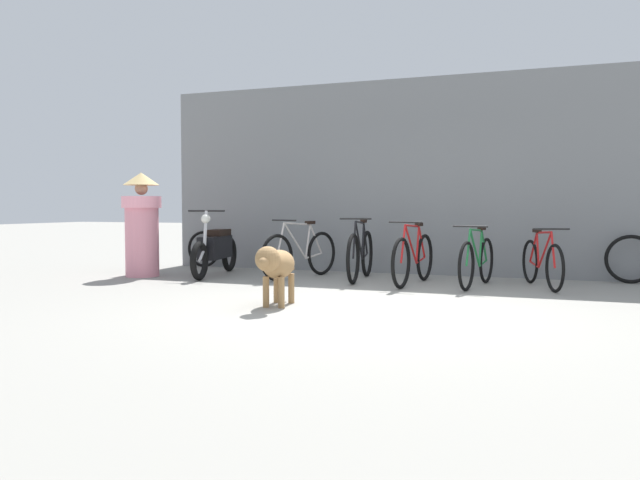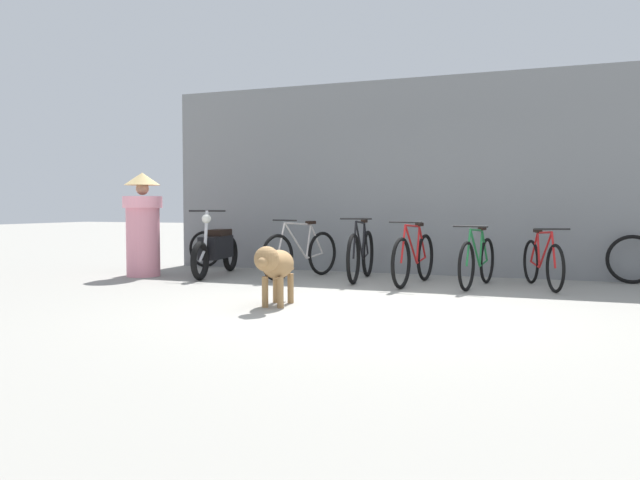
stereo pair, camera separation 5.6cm
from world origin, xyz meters
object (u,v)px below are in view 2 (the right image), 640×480
Objects in this scene: bicycle_0 at (301,254)px; spare_tire_right at (632,259)px; motorcycle at (216,249)px; person_in_robes at (143,223)px; spare_tire_left at (205,249)px; bicycle_2 at (414,259)px; bicycle_3 at (477,261)px; bicycle_4 at (542,263)px; bicycle_1 at (361,255)px; stray_dog at (275,265)px.

bicycle_0 is 2.43× the size of spare_tire_right.
spare_tire_right is (6.03, 1.13, -0.07)m from motorcycle.
spare_tire_left is at bearing -99.06° from person_in_robes.
bicycle_2 reaches higher than bicycle_3.
bicycle_4 is 5.94m from person_in_robes.
bicycle_1 is 2.67m from stray_dog.
bicycle_1 is at bearing -109.10° from bicycle_4.
bicycle_2 is at bearing -16.05° from spare_tire_left.
spare_tire_left is (-3.05, 3.60, -0.13)m from stray_dog.
bicycle_1 is 2.53m from bicycle_4.
bicycle_0 is 0.95m from bicycle_1.
bicycle_2 reaches higher than stray_dog.
bicycle_4 is at bearing 105.28° from bicycle_2.
bicycle_2 is at bearing -178.20° from person_in_robes.
bicycle_1 is at bearing 171.09° from stray_dog.
bicycle_1 is at bearing -172.75° from person_in_robes.
stray_dog is at bearing -27.52° from bicycle_3.
bicycle_0 is at bearing -169.31° from person_in_robes.
bicycle_1 is 1.72m from bicycle_3.
spare_tire_left is (0.14, 1.61, -0.50)m from person_in_robes.
bicycle_0 reaches higher than spare_tire_left.
spare_tire_right is at bearing 107.98° from bicycle_4.
bicycle_3 reaches higher than stray_dog.
bicycle_2 is 2.63m from stray_dog.
bicycle_1 is 0.90× the size of motorcycle.
motorcycle is (-4.85, -0.22, 0.08)m from bicycle_4.
bicycle_0 is at bearing -108.57° from bicycle_4.
bicycle_4 is (1.69, 0.26, -0.03)m from bicycle_2.
bicycle_1 is 2.48× the size of spare_tire_right.
bicycle_0 is 1.06× the size of bicycle_3.
bicycle_3 is 0.99× the size of person_in_robes.
motorcycle is at bearing -169.41° from spare_tire_right.
bicycle_2 is at bearing -157.94° from spare_tire_right.
person_in_robes reaches higher than stray_dog.
bicycle_0 is 2.65m from bicycle_3.
bicycle_0 reaches higher than bicycle_2.
person_in_robes is at bearing -167.20° from spare_tire_right.
motorcycle is 2.93× the size of spare_tire_left.
bicycle_0 is at bearing -92.36° from bicycle_1.
bicycle_2 reaches higher than spare_tire_left.
bicycle_1 is at bearing -166.01° from spare_tire_right.
bicycle_3 is at bearing -178.82° from person_in_robes.
bicycle_3 is 2.30× the size of spare_tire_right.
bicycle_0 is 2.58× the size of spare_tire_left.
spare_tire_right is at bearing 128.96° from bicycle_3.
motorcycle is at bearing -89.73° from bicycle_1.
bicycle_2 is at bearing 79.81° from motorcycle.
bicycle_0 is 0.98× the size of bicycle_2.
person_in_robes is 7.25m from spare_tire_right.
spare_tire_left is at bearing -110.86° from bicycle_1.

